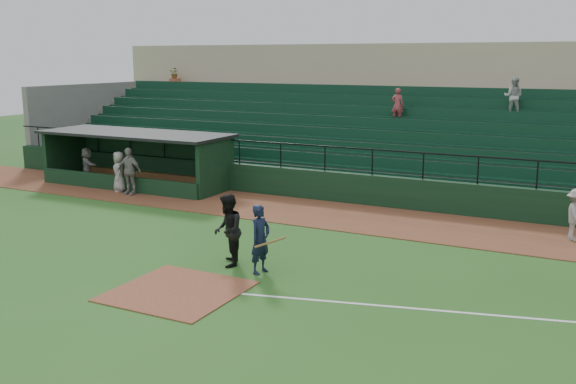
% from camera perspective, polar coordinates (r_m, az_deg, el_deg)
% --- Properties ---
extents(ground, '(90.00, 90.00, 0.00)m').
position_cam_1_polar(ground, '(17.08, -7.73, -7.67)').
color(ground, '#26561B').
rests_on(ground, ground).
extents(warning_track, '(40.00, 4.00, 0.03)m').
position_cam_1_polar(warning_track, '(23.80, 3.29, -1.95)').
color(warning_track, brown).
rests_on(warning_track, ground).
extents(home_plate_dirt, '(3.00, 3.00, 0.03)m').
position_cam_1_polar(home_plate_dirt, '(16.32, -9.75, -8.63)').
color(home_plate_dirt, brown).
rests_on(home_plate_dirt, ground).
extents(foul_line, '(17.49, 4.44, 0.01)m').
position_cam_1_polar(foul_line, '(15.50, 20.72, -10.42)').
color(foul_line, white).
rests_on(foul_line, ground).
extents(stadium_structure, '(38.00, 13.08, 6.40)m').
position_cam_1_polar(stadium_structure, '(31.23, 9.66, 5.46)').
color(stadium_structure, black).
rests_on(stadium_structure, ground).
extents(dugout, '(8.90, 3.20, 2.42)m').
position_cam_1_polar(dugout, '(29.97, -12.75, 3.20)').
color(dugout, black).
rests_on(dugout, ground).
extents(batter_at_plate, '(1.07, 0.75, 1.87)m').
position_cam_1_polar(batter_at_plate, '(17.18, -2.46, -4.19)').
color(batter_at_plate, '#101932').
rests_on(batter_at_plate, ground).
extents(umpire, '(1.14, 1.23, 2.02)m').
position_cam_1_polar(umpire, '(17.82, -5.35, -3.39)').
color(umpire, black).
rests_on(umpire, ground).
extents(runner, '(0.87, 1.19, 1.64)m').
position_cam_1_polar(runner, '(22.05, 24.07, -1.85)').
color(runner, gray).
rests_on(runner, warning_track).
extents(dugout_player_a, '(1.18, 0.54, 1.97)m').
position_cam_1_polar(dugout_player_a, '(27.73, -13.87, 1.81)').
color(dugout_player_a, gray).
rests_on(dugout_player_a, warning_track).
extents(dugout_player_b, '(0.98, 0.99, 1.73)m').
position_cam_1_polar(dugout_player_b, '(28.41, -14.70, 1.74)').
color(dugout_player_b, '#9A9590').
rests_on(dugout_player_b, warning_track).
extents(dugout_player_c, '(1.52, 1.17, 1.60)m').
position_cam_1_polar(dugout_player_c, '(31.11, -17.33, 2.33)').
color(dugout_player_c, '#A29E97').
rests_on(dugout_player_c, warning_track).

